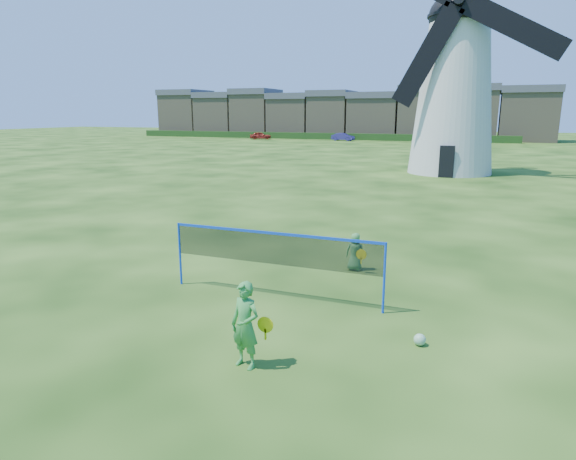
# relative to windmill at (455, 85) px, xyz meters

# --- Properties ---
(ground) EXTENTS (220.00, 220.00, 0.00)m
(ground) POSITION_rel_windmill_xyz_m (-2.05, -26.63, -5.94)
(ground) COLOR black
(ground) RESTS_ON ground
(windmill) EXTENTS (12.89, 5.64, 17.34)m
(windmill) POSITION_rel_windmill_xyz_m (0.00, 0.00, 0.00)
(windmill) COLOR silver
(windmill) RESTS_ON ground
(badminton_net) EXTENTS (5.05, 0.05, 1.55)m
(badminton_net) POSITION_rel_windmill_xyz_m (-2.01, -26.61, -4.80)
(badminton_net) COLOR blue
(badminton_net) RESTS_ON ground
(player_girl) EXTENTS (0.72, 0.47, 1.48)m
(player_girl) POSITION_rel_windmill_xyz_m (-1.20, -29.70, -5.20)
(player_girl) COLOR green
(player_girl) RESTS_ON ground
(player_boy) EXTENTS (0.62, 0.41, 1.02)m
(player_boy) POSITION_rel_windmill_xyz_m (-0.78, -23.96, -5.43)
(player_boy) COLOR #428540
(player_boy) RESTS_ON ground
(play_ball) EXTENTS (0.22, 0.22, 0.22)m
(play_ball) POSITION_rel_windmill_xyz_m (1.40, -27.85, -5.83)
(play_ball) COLOR green
(play_ball) RESTS_ON ground
(terraced_houses) EXTENTS (65.87, 8.40, 8.19)m
(terraced_houses) POSITION_rel_windmill_xyz_m (-21.21, 45.37, -1.99)
(terraced_houses) COLOR gray
(terraced_houses) RESTS_ON ground
(hedge) EXTENTS (62.00, 0.80, 1.00)m
(hedge) POSITION_rel_windmill_xyz_m (-24.05, 39.37, -5.44)
(hedge) COLOR #193814
(hedge) RESTS_ON ground
(car_left) EXTENTS (3.62, 2.59, 1.15)m
(car_left) POSITION_rel_windmill_xyz_m (-30.96, 35.99, -5.37)
(car_left) COLOR #A0261D
(car_left) RESTS_ON ground
(car_right) EXTENTS (3.60, 1.72, 1.14)m
(car_right) POSITION_rel_windmill_xyz_m (-17.70, 36.78, -5.37)
(car_right) COLOR navy
(car_right) RESTS_ON ground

